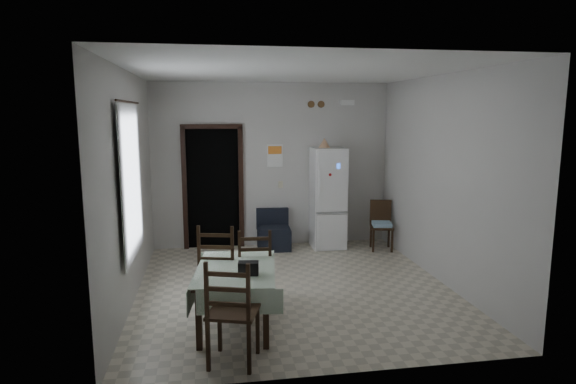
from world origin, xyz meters
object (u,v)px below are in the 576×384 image
(dining_chair_far_right, at_px, (254,266))
(dining_chair_near_head, at_px, (233,310))
(fridge, at_px, (328,198))
(navy_seat, at_px, (274,230))
(corner_chair, at_px, (382,226))
(dining_table, at_px, (236,297))
(dining_chair_far_left, at_px, (220,265))

(dining_chair_far_right, distance_m, dining_chair_near_head, 1.43)
(fridge, bearing_deg, navy_seat, -179.15)
(corner_chair, height_order, dining_table, corner_chair)
(dining_table, relative_size, dining_chair_far_right, 1.31)
(navy_seat, height_order, dining_chair_near_head, dining_chair_near_head)
(dining_table, xyz_separation_m, dining_chair_near_head, (-0.07, -0.82, 0.19))
(fridge, xyz_separation_m, dining_chair_near_head, (-1.87, -3.80, -0.36))
(fridge, bearing_deg, dining_chair_near_head, -115.31)
(navy_seat, height_order, dining_table, navy_seat)
(dining_chair_far_right, relative_size, dining_chair_near_head, 0.94)
(dining_table, relative_size, dining_chair_near_head, 1.24)
(navy_seat, distance_m, dining_chair_near_head, 3.91)
(navy_seat, relative_size, dining_chair_far_left, 0.64)
(fridge, relative_size, corner_chair, 2.07)
(corner_chair, height_order, dining_chair_far_right, dining_chair_far_right)
(navy_seat, height_order, dining_chair_far_right, dining_chair_far_right)
(fridge, xyz_separation_m, dining_chair_far_left, (-1.96, -2.46, -0.35))
(corner_chair, bearing_deg, fridge, 169.71)
(dining_chair_far_right, height_order, dining_chair_near_head, dining_chair_near_head)
(dining_chair_far_left, xyz_separation_m, dining_chair_far_right, (0.43, 0.05, -0.04))
(navy_seat, height_order, corner_chair, corner_chair)
(corner_chair, relative_size, dining_table, 0.66)
(dining_table, height_order, dining_chair_near_head, dining_chair_near_head)
(navy_seat, bearing_deg, dining_chair_far_left, -108.94)
(corner_chair, distance_m, dining_chair_far_left, 3.54)
(fridge, xyz_separation_m, dining_table, (-1.80, -2.99, -0.55))
(dining_chair_far_right, bearing_deg, fridge, -119.26)
(fridge, distance_m, dining_chair_near_head, 4.25)
(dining_chair_far_left, bearing_deg, navy_seat, -98.44)
(dining_chair_far_left, bearing_deg, dining_chair_near_head, 107.62)
(navy_seat, relative_size, dining_table, 0.53)
(navy_seat, distance_m, corner_chair, 1.88)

